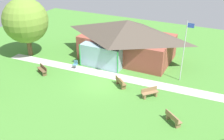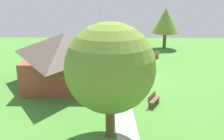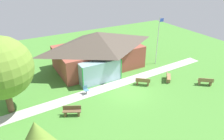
% 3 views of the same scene
% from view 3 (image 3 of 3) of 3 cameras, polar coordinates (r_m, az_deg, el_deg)
% --- Properties ---
extents(ground_plane, '(44.00, 44.00, 0.00)m').
position_cam_3_polar(ground_plane, '(21.17, 4.37, -5.66)').
color(ground_plane, '#478433').
extents(pavilion, '(10.74, 7.51, 4.35)m').
position_cam_3_polar(pavilion, '(25.09, -3.74, 5.45)').
color(pavilion, brown).
rests_on(pavilion, ground_plane).
extents(footpath, '(23.78, 2.49, 0.03)m').
position_cam_3_polar(footpath, '(22.41, 1.95, -3.60)').
color(footpath, '#BCB7B2').
rests_on(footpath, ground_plane).
extents(flagpole, '(0.64, 0.08, 5.80)m').
position_cam_3_polar(flagpole, '(26.33, 12.19, 8.07)').
color(flagpole, silver).
rests_on(flagpole, ground_plane).
extents(bench_lawn_far_right, '(1.44, 1.29, 0.84)m').
position_cam_3_polar(bench_lawn_far_right, '(23.97, 23.68, -2.84)').
color(bench_lawn_far_right, olive).
rests_on(bench_lawn_far_right, ground_plane).
extents(bench_mid_right, '(1.33, 1.41, 0.84)m').
position_cam_3_polar(bench_mid_right, '(23.60, 14.76, -1.82)').
color(bench_mid_right, olive).
rests_on(bench_mid_right, ground_plane).
extents(bench_rear_near_path, '(1.42, 1.32, 0.84)m').
position_cam_3_polar(bench_rear_near_path, '(22.17, 8.24, -3.09)').
color(bench_rear_near_path, brown).
rests_on(bench_rear_near_path, ground_plane).
extents(bench_mid_left, '(1.54, 1.07, 0.84)m').
position_cam_3_polar(bench_mid_left, '(18.13, -10.65, -10.74)').
color(bench_mid_left, brown).
rests_on(bench_mid_left, ground_plane).
extents(patio_chair_west, '(0.48, 0.48, 0.86)m').
position_cam_3_polar(patio_chair_west, '(20.65, -6.99, -5.34)').
color(patio_chair_west, teal).
rests_on(patio_chair_west, ground_plane).
extents(tree_west_hedge, '(4.95, 4.95, 6.57)m').
position_cam_3_polar(tree_west_hedge, '(18.48, -27.62, 0.50)').
color(tree_west_hedge, brown).
rests_on(tree_west_hedge, ground_plane).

